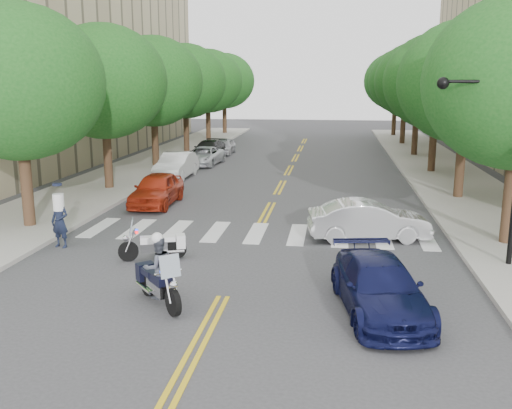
% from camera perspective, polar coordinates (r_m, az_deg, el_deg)
% --- Properties ---
extents(ground, '(140.00, 140.00, 0.00)m').
position_cam_1_polar(ground, '(15.37, -3.30, -9.20)').
color(ground, '#38383A').
rests_on(ground, ground).
extents(sidewalk_left, '(5.00, 60.00, 0.15)m').
position_cam_1_polar(sidewalk_left, '(38.47, -10.95, 3.79)').
color(sidewalk_left, '#9E9991').
rests_on(sidewalk_left, ground).
extents(sidewalk_right, '(5.00, 60.00, 0.15)m').
position_cam_1_polar(sidewalk_right, '(37.06, 18.15, 3.08)').
color(sidewalk_right, '#9E9991').
rests_on(sidewalk_right, ground).
extents(tree_l_0, '(6.40, 6.40, 8.45)m').
position_cam_1_polar(tree_l_0, '(23.15, -22.73, 11.20)').
color(tree_l_0, '#382316').
rests_on(tree_l_0, ground).
extents(tree_l_1, '(6.40, 6.40, 8.45)m').
position_cam_1_polar(tree_l_1, '(30.33, -15.00, 11.77)').
color(tree_l_1, '#382316').
rests_on(tree_l_1, ground).
extents(tree_l_2, '(6.40, 6.40, 8.45)m').
position_cam_1_polar(tree_l_2, '(37.85, -10.27, 12.01)').
color(tree_l_2, '#382316').
rests_on(tree_l_2, ground).
extents(tree_l_3, '(6.40, 6.40, 8.45)m').
position_cam_1_polar(tree_l_3, '(45.53, -7.11, 12.13)').
color(tree_l_3, '#382316').
rests_on(tree_l_3, ground).
extents(tree_l_4, '(6.40, 6.40, 8.45)m').
position_cam_1_polar(tree_l_4, '(53.30, -4.87, 12.20)').
color(tree_l_4, '#382316').
rests_on(tree_l_4, ground).
extents(tree_l_5, '(6.40, 6.40, 8.45)m').
position_cam_1_polar(tree_l_5, '(61.14, -3.20, 12.23)').
color(tree_l_5, '#382316').
rests_on(tree_l_5, ground).
extents(tree_r_1, '(6.40, 6.40, 8.45)m').
position_cam_1_polar(tree_r_1, '(28.66, 20.31, 11.42)').
color(tree_r_1, '#382316').
rests_on(tree_r_1, ground).
extents(tree_r_2, '(6.40, 6.40, 8.45)m').
position_cam_1_polar(tree_r_2, '(36.52, 17.64, 11.64)').
color(tree_r_2, '#382316').
rests_on(tree_r_2, ground).
extents(tree_r_3, '(6.40, 6.40, 8.45)m').
position_cam_1_polar(tree_r_3, '(44.43, 15.91, 11.76)').
color(tree_r_3, '#382316').
rests_on(tree_r_3, ground).
extents(tree_r_4, '(6.40, 6.40, 8.45)m').
position_cam_1_polar(tree_r_4, '(52.37, 14.71, 11.84)').
color(tree_r_4, '#382316').
rests_on(tree_r_4, ground).
extents(tree_r_5, '(6.40, 6.40, 8.45)m').
position_cam_1_polar(tree_r_5, '(60.32, 13.82, 11.90)').
color(tree_r_5, '#382316').
rests_on(tree_r_5, ground).
extents(traffic_signal_pole, '(2.82, 0.42, 6.00)m').
position_cam_1_polar(traffic_signal_pole, '(18.30, 23.45, 5.31)').
color(traffic_signal_pole, black).
rests_on(traffic_signal_pole, ground).
extents(motorcycle_police, '(1.71, 1.95, 1.91)m').
position_cam_1_polar(motorcycle_police, '(14.84, -9.81, -6.68)').
color(motorcycle_police, black).
rests_on(motorcycle_police, ground).
extents(motorcycle_parked, '(2.09, 1.00, 1.40)m').
position_cam_1_polar(motorcycle_parked, '(18.53, -9.72, -3.99)').
color(motorcycle_parked, black).
rests_on(motorcycle_parked, ground).
extents(officer_standing, '(0.73, 0.56, 1.80)m').
position_cam_1_polar(officer_standing, '(20.62, -19.02, -1.64)').
color(officer_standing, black).
rests_on(officer_standing, ground).
extents(convertible, '(4.48, 2.11, 1.42)m').
position_cam_1_polar(convertible, '(20.86, 11.20, -1.57)').
color(convertible, silver).
rests_on(convertible, ground).
extents(sedan_blue, '(2.63, 4.83, 1.33)m').
position_cam_1_polar(sedan_blue, '(14.46, 12.24, -8.07)').
color(sedan_blue, '#0D1139').
rests_on(sedan_blue, ground).
extents(parked_car_a, '(1.81, 4.38, 1.49)m').
position_cam_1_polar(parked_car_a, '(26.52, -9.90, 1.51)').
color(parked_car_a, '#A72811').
rests_on(parked_car_a, ground).
extents(parked_car_b, '(1.68, 4.61, 1.51)m').
position_cam_1_polar(parked_car_b, '(33.65, -7.99, 3.87)').
color(parked_car_b, silver).
rests_on(parked_car_b, ground).
extents(parked_car_c, '(2.35, 4.53, 1.22)m').
position_cam_1_polar(parked_car_c, '(38.85, -5.24, 4.84)').
color(parked_car_c, '#B8BBC0').
rests_on(parked_car_c, ground).
extents(parked_car_d, '(2.28, 4.72, 1.33)m').
position_cam_1_polar(parked_car_d, '(41.99, -4.79, 5.48)').
color(parked_car_d, black).
rests_on(parked_car_d, ground).
extents(parked_car_e, '(1.53, 3.64, 1.23)m').
position_cam_1_polar(parked_car_e, '(44.63, -3.20, 5.85)').
color(parked_car_e, '#A6A6AC').
rests_on(parked_car_e, ground).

